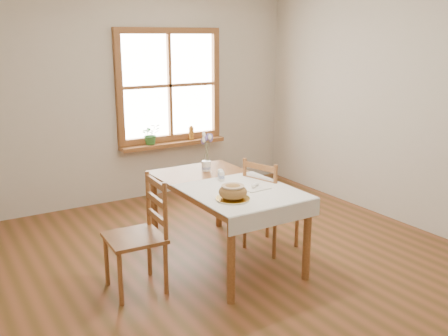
# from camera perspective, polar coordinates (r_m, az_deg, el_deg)

# --- Properties ---
(ground) EXTENTS (5.00, 5.00, 0.00)m
(ground) POSITION_cam_1_polar(r_m,az_deg,el_deg) (4.68, 1.97, -11.53)
(ground) COLOR brown
(ground) RESTS_ON ground
(room_walls) EXTENTS (4.60, 5.10, 2.65)m
(room_walls) POSITION_cam_1_polar(r_m,az_deg,el_deg) (4.21, 2.18, 9.77)
(room_walls) COLOR beige
(room_walls) RESTS_ON ground
(window) EXTENTS (1.46, 0.08, 1.46)m
(window) POSITION_cam_1_polar(r_m,az_deg,el_deg) (6.62, -6.26, 9.35)
(window) COLOR #9D5A30
(window) RESTS_ON ground
(window_sill) EXTENTS (1.46, 0.20, 0.05)m
(window_sill) POSITION_cam_1_polar(r_m,az_deg,el_deg) (6.67, -5.82, 2.80)
(window_sill) COLOR #9D5A30
(window_sill) RESTS_ON ground
(dining_table) EXTENTS (0.90, 1.60, 0.75)m
(dining_table) POSITION_cam_1_polar(r_m,az_deg,el_deg) (4.66, 0.00, -2.79)
(dining_table) COLOR #9D5A30
(dining_table) RESTS_ON ground
(table_linen) EXTENTS (0.91, 0.99, 0.01)m
(table_linen) POSITION_cam_1_polar(r_m,az_deg,el_deg) (4.39, 2.08, -2.70)
(table_linen) COLOR silver
(table_linen) RESTS_ON dining_table
(chair_left) EXTENTS (0.49, 0.47, 0.96)m
(chair_left) POSITION_cam_1_polar(r_m,az_deg,el_deg) (4.22, -10.22, -7.66)
(chair_left) COLOR #9D5A30
(chair_left) RESTS_ON ground
(chair_right) EXTENTS (0.56, 0.54, 0.93)m
(chair_right) POSITION_cam_1_polar(r_m,az_deg,el_deg) (4.99, 5.44, -4.06)
(chair_right) COLOR #9D5A30
(chair_right) RESTS_ON ground
(bread_plate) EXTENTS (0.34, 0.34, 0.01)m
(bread_plate) POSITION_cam_1_polar(r_m,az_deg,el_deg) (4.16, 1.01, -3.54)
(bread_plate) COLOR white
(bread_plate) RESTS_ON table_linen
(bread_loaf) EXTENTS (0.24, 0.24, 0.13)m
(bread_loaf) POSITION_cam_1_polar(r_m,az_deg,el_deg) (4.13, 1.01, -2.59)
(bread_loaf) COLOR #A87B3B
(bread_loaf) RESTS_ON bread_plate
(egg_napkin) EXTENTS (0.24, 0.21, 0.01)m
(egg_napkin) POSITION_cam_1_polar(r_m,az_deg,el_deg) (4.47, 3.53, -2.26)
(egg_napkin) COLOR silver
(egg_napkin) RESTS_ON table_linen
(eggs) EXTENTS (0.19, 0.17, 0.04)m
(eggs) POSITION_cam_1_polar(r_m,az_deg,el_deg) (4.46, 3.54, -1.95)
(eggs) COLOR white
(eggs) RESTS_ON egg_napkin
(salt_shaker) EXTENTS (0.06, 0.06, 0.10)m
(salt_shaker) POSITION_cam_1_polar(r_m,az_deg,el_deg) (4.67, -0.25, -0.92)
(salt_shaker) COLOR white
(salt_shaker) RESTS_ON table_linen
(pepper_shaker) EXTENTS (0.06, 0.06, 0.10)m
(pepper_shaker) POSITION_cam_1_polar(r_m,az_deg,el_deg) (4.73, -0.39, -0.68)
(pepper_shaker) COLOR white
(pepper_shaker) RESTS_ON table_linen
(flower_vase) EXTENTS (0.12, 0.12, 0.10)m
(flower_vase) POSITION_cam_1_polar(r_m,az_deg,el_deg) (5.04, -2.06, 0.16)
(flower_vase) COLOR white
(flower_vase) RESTS_ON dining_table
(lavender_bouquet) EXTENTS (0.16, 0.16, 0.30)m
(lavender_bouquet) POSITION_cam_1_polar(r_m,az_deg,el_deg) (4.99, -2.08, 2.38)
(lavender_bouquet) COLOR #615190
(lavender_bouquet) RESTS_ON flower_vase
(potted_plant) EXTENTS (0.26, 0.28, 0.21)m
(potted_plant) POSITION_cam_1_polar(r_m,az_deg,el_deg) (6.52, -8.36, 3.59)
(potted_plant) COLOR #2F6A2A
(potted_plant) RESTS_ON window_sill
(amber_bottle) EXTENTS (0.08, 0.08, 0.19)m
(amber_bottle) POSITION_cam_1_polar(r_m,az_deg,el_deg) (6.77, -3.77, 4.07)
(amber_bottle) COLOR #AF6E20
(amber_bottle) RESTS_ON window_sill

